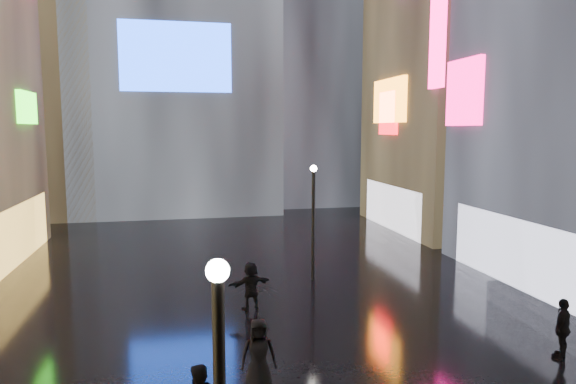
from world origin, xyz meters
name	(u,v)px	position (x,y,z in m)	size (l,w,h in m)	color
ground	(251,281)	(0.00, 20.00, 0.00)	(140.00, 140.00, 0.00)	black
building_right_far	(465,21)	(15.98, 30.00, 13.98)	(10.28, 12.00, 28.00)	black
tower_flank_right	(306,19)	(9.00, 46.00, 17.00)	(12.00, 12.00, 34.00)	black
tower_flank_left	(31,48)	(-14.00, 42.00, 13.00)	(10.00, 10.00, 26.00)	black
lamp_far	(313,216)	(2.81, 19.69, 2.94)	(0.30, 0.30, 5.20)	black
pedestrian_3	(563,328)	(8.01, 10.42, 0.91)	(1.06, 0.44, 1.81)	black
pedestrian_4	(259,354)	(-1.11, 10.45, 0.95)	(0.93, 0.61, 1.90)	black
pedestrian_5	(251,286)	(-0.47, 16.50, 0.91)	(1.69, 0.54, 1.82)	black
umbrella_2	(258,302)	(-1.11, 10.45, 2.37)	(1.01, 1.03, 0.93)	black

